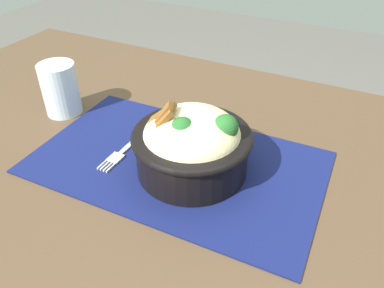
# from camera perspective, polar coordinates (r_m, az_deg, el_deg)

# --- Properties ---
(table) EXTENTS (1.35, 0.78, 0.71)m
(table) POSITION_cam_1_polar(r_m,az_deg,el_deg) (0.69, -1.52, -6.47)
(table) COLOR #4C3826
(table) RESTS_ON ground_plane
(placemat) EXTENTS (0.48, 0.29, 0.00)m
(placemat) POSITION_cam_1_polar(r_m,az_deg,el_deg) (0.64, -2.02, -2.85)
(placemat) COLOR #11194C
(placemat) RESTS_ON table
(bowl) EXTENTS (0.19, 0.19, 0.12)m
(bowl) POSITION_cam_1_polar(r_m,az_deg,el_deg) (0.59, 0.02, 0.14)
(bowl) COLOR black
(bowl) RESTS_ON placemat
(fork) EXTENTS (0.02, 0.13, 0.00)m
(fork) POSITION_cam_1_polar(r_m,az_deg,el_deg) (0.67, -10.40, -1.15)
(fork) COLOR #B2B2B2
(fork) RESTS_ON placemat
(drinking_glass) EXTENTS (0.07, 0.07, 0.10)m
(drinking_glass) POSITION_cam_1_polar(r_m,az_deg,el_deg) (0.80, -19.09, 7.39)
(drinking_glass) COLOR silver
(drinking_glass) RESTS_ON table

